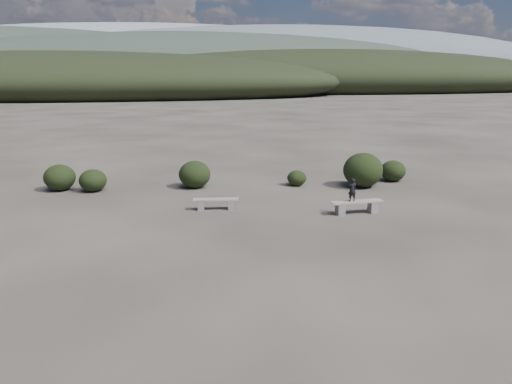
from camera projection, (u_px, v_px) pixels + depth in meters
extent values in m
plane|color=#302B25|center=(284.00, 262.00, 13.41)|extent=(1200.00, 1200.00, 0.00)
cube|color=slate|center=(201.00, 205.00, 18.35)|extent=(0.25, 0.34, 0.37)
cube|color=slate|center=(231.00, 205.00, 18.44)|extent=(0.25, 0.34, 0.37)
cube|color=gray|center=(216.00, 199.00, 18.35)|extent=(1.68, 0.46, 0.05)
cube|color=slate|center=(340.00, 209.00, 17.73)|extent=(0.29, 0.39, 0.42)
cube|color=slate|center=(373.00, 207.00, 18.01)|extent=(0.29, 0.39, 0.42)
cube|color=gray|center=(357.00, 202.00, 17.82)|extent=(1.92, 0.56, 0.05)
imported|color=black|center=(352.00, 190.00, 17.66)|extent=(0.32, 0.22, 0.84)
ellipsoid|color=black|center=(93.00, 180.00, 21.15)|extent=(1.15, 1.15, 0.94)
ellipsoid|color=black|center=(195.00, 174.00, 21.78)|extent=(1.38, 1.38, 1.19)
ellipsoid|color=black|center=(297.00, 178.00, 22.22)|extent=(0.86, 0.86, 0.69)
ellipsoid|color=black|center=(363.00, 170.00, 21.89)|extent=(1.73, 1.73, 1.51)
ellipsoid|color=black|center=(393.00, 171.00, 23.10)|extent=(1.16, 1.16, 0.97)
ellipsoid|color=black|center=(60.00, 177.00, 21.31)|extent=(1.32, 1.32, 1.12)
ellipsoid|color=black|center=(64.00, 83.00, 95.79)|extent=(110.00, 40.00, 12.00)
ellipsoid|color=black|center=(335.00, 78.00, 123.32)|extent=(120.00, 44.00, 14.00)
ellipsoid|color=#2A342B|center=(189.00, 69.00, 165.95)|extent=(190.00, 64.00, 24.00)
ellipsoid|color=slate|center=(299.00, 63.00, 309.28)|extent=(340.00, 110.00, 44.00)
ellipsoid|color=gray|center=(146.00, 61.00, 390.76)|extent=(460.00, 140.00, 56.00)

